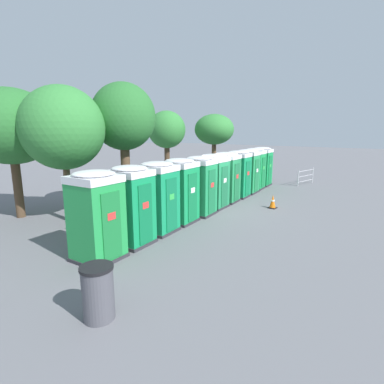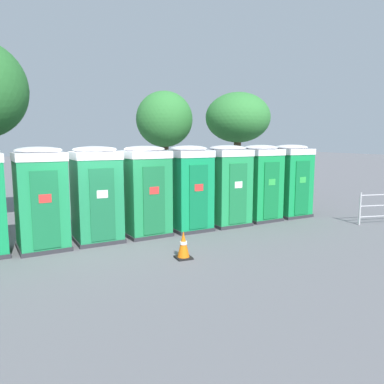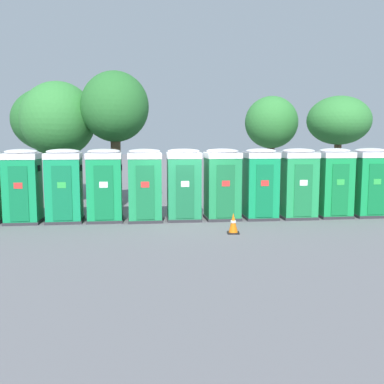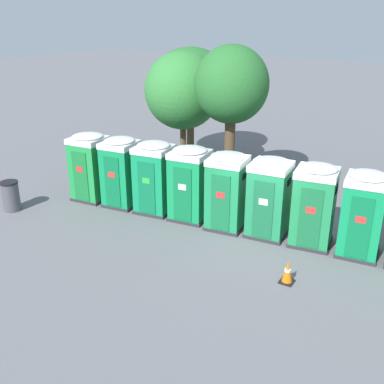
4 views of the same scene
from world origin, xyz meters
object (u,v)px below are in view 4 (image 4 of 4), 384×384
object	(u,v)px
portapotty_0	(90,167)
trash_can	(11,196)
portapotty_5	(269,197)
portapotty_1	(121,172)
portapotty_2	(154,177)
portapotty_7	(363,214)
traffic_cone	(288,272)
portapotty_3	(190,183)
street_tree_2	(183,91)
street_tree_3	(231,86)
portapotty_6	(314,205)
portapotty_4	(227,191)
street_tree_1	(190,81)

from	to	relation	value
portapotty_0	trash_can	world-z (taller)	portapotty_0
portapotty_5	trash_can	world-z (taller)	portapotty_5
portapotty_1	portapotty_2	distance (m)	1.39
portapotty_7	traffic_cone	xyz separation A→B (m)	(-1.20, -2.56, -0.97)
portapotty_0	portapotty_7	size ratio (longest dim) A/B	1.00
portapotty_1	portapotty_3	xyz separation A→B (m)	(2.75, 0.30, -0.00)
portapotty_0	street_tree_2	bearing A→B (deg)	69.57
portapotty_0	street_tree_3	world-z (taller)	street_tree_3
portapotty_0	trash_can	size ratio (longest dim) A/B	2.34
portapotty_6	street_tree_2	distance (m)	7.85
portapotty_0	portapotty_6	distance (m)	8.32
portapotty_2	portapotty_6	world-z (taller)	same
portapotty_5	portapotty_6	world-z (taller)	same
traffic_cone	trash_can	bearing A→B (deg)	-175.72
portapotty_6	traffic_cone	distance (m)	2.65
portapotty_5	portapotty_7	distance (m)	2.77
traffic_cone	portapotty_2	bearing A→B (deg)	161.40
portapotty_1	portapotty_4	distance (m)	4.16
portapotty_7	portapotty_1	bearing A→B (deg)	-174.46
street_tree_3	traffic_cone	xyz separation A→B (m)	(4.43, -5.13, -3.81)
portapotty_2	portapotty_3	xyz separation A→B (m)	(1.38, 0.14, -0.00)
portapotty_2	trash_can	size ratio (longest dim) A/B	2.34
portapotty_3	street_tree_2	bearing A→B (deg)	125.86
traffic_cone	portapotty_0	bearing A→B (deg)	169.30
street_tree_1	traffic_cone	world-z (taller)	street_tree_1
portapotty_4	street_tree_3	world-z (taller)	street_tree_3
portapotty_7	portapotty_5	bearing A→B (deg)	-174.89
traffic_cone	portapotty_5	bearing A→B (deg)	124.01
portapotty_3	traffic_cone	world-z (taller)	portapotty_3
street_tree_3	traffic_cone	bearing A→B (deg)	-49.18
portapotty_3	street_tree_2	xyz separation A→B (m)	(-2.61, 3.62, 2.39)
portapotty_2	portapotty_4	bearing A→B (deg)	3.80
portapotty_3	portapotty_4	bearing A→B (deg)	1.72
portapotty_3	portapotty_4	size ratio (longest dim) A/B	1.00
portapotty_1	street_tree_2	size ratio (longest dim) A/B	0.48
street_tree_3	street_tree_1	bearing A→B (deg)	142.30
portapotty_2	street_tree_2	world-z (taller)	street_tree_2
portapotty_7	portapotty_4	bearing A→B (deg)	-173.70
street_tree_1	portapotty_4	bearing A→B (deg)	-48.92
street_tree_3	trash_can	world-z (taller)	street_tree_3
portapotty_4	portapotty_5	xyz separation A→B (m)	(1.37, 0.21, -0.00)
street_tree_1	traffic_cone	distance (m)	11.64
portapotty_1	portapotty_5	bearing A→B (deg)	5.75
portapotty_5	street_tree_2	world-z (taller)	street_tree_2
portapotty_6	portapotty_4	bearing A→B (deg)	-172.69
portapotty_1	portapotty_4	size ratio (longest dim) A/B	1.00
portapotty_0	portapotty_6	xyz separation A→B (m)	(8.27, 0.86, 0.00)
portapotty_0	portapotty_1	distance (m)	1.39
portapotty_2	street_tree_1	distance (m)	6.77
portapotty_1	street_tree_2	distance (m)	4.59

